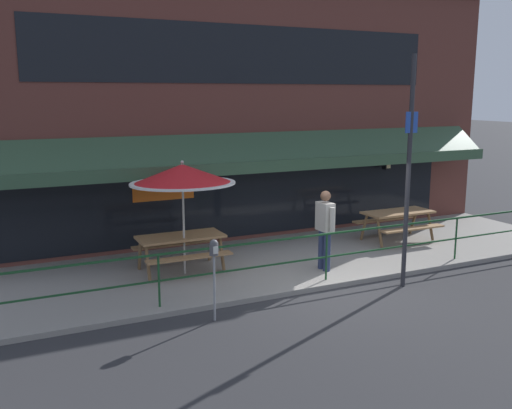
{
  "coord_description": "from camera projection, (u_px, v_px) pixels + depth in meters",
  "views": [
    {
      "loc": [
        -6.02,
        -9.03,
        3.79
      ],
      "look_at": [
        -0.95,
        1.6,
        1.5
      ],
      "focal_mm": 40.0,
      "sensor_mm": 36.0,
      "label": 1
    }
  ],
  "objects": [
    {
      "name": "picnic_table_centre",
      "position": [
        398.0,
        217.0,
        14.47
      ],
      "size": [
        1.8,
        1.42,
        0.76
      ],
      "color": "#997047",
      "rests_on": "patio_deck"
    },
    {
      "name": "pedestrian_walking",
      "position": [
        325.0,
        226.0,
        11.99
      ],
      "size": [
        0.25,
        0.62,
        1.71
      ],
      "color": "navy",
      "rests_on": "patio_deck"
    },
    {
      "name": "restaurant_building",
      "position": [
        245.0,
        111.0,
        14.36
      ],
      "size": [
        15.0,
        1.6,
        6.78
      ],
      "color": "brown",
      "rests_on": "ground"
    },
    {
      "name": "patio_deck",
      "position": [
        286.0,
        260.0,
        13.03
      ],
      "size": [
        15.0,
        4.0,
        0.1
      ],
      "primitive_type": "cube",
      "color": "gray",
      "rests_on": "ground"
    },
    {
      "name": "street_sign_pole",
      "position": [
        408.0,
        171.0,
        10.99
      ],
      "size": [
        0.28,
        0.09,
        4.53
      ],
      "color": "#2D2D33",
      "rests_on": "ground"
    },
    {
      "name": "parking_meter_near",
      "position": [
        214.0,
        255.0,
        9.48
      ],
      "size": [
        0.15,
        0.16,
        1.42
      ],
      "color": "gray",
      "rests_on": "ground"
    },
    {
      "name": "picnic_table_left",
      "position": [
        181.0,
        243.0,
        12.0
      ],
      "size": [
        1.8,
        1.42,
        0.76
      ],
      "color": "#997047",
      "rests_on": "patio_deck"
    },
    {
      "name": "patio_umbrella_left",
      "position": [
        182.0,
        175.0,
        11.52
      ],
      "size": [
        2.14,
        2.14,
        2.38
      ],
      "color": "#B7B2A8",
      "rests_on": "patio_deck"
    },
    {
      "name": "ground_plane",
      "position": [
        334.0,
        289.0,
        11.27
      ],
      "size": [
        120.0,
        120.0,
        0.0
      ],
      "primitive_type": "plane",
      "color": "#2D2D30"
    },
    {
      "name": "patio_railing",
      "position": [
        327.0,
        246.0,
        11.38
      ],
      "size": [
        13.84,
        0.04,
        0.97
      ],
      "color": "#194723",
      "rests_on": "patio_deck"
    }
  ]
}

